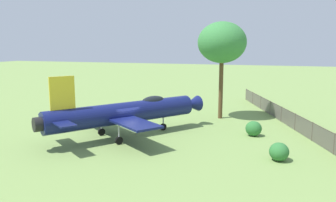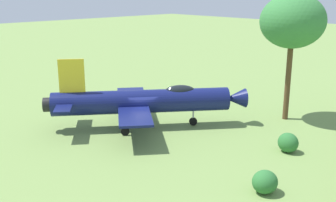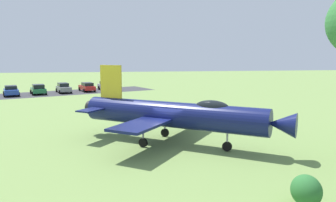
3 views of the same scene
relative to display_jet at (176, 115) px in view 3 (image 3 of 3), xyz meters
The scene contains 10 objects.
ground_plane 2.06m from the display_jet, 126.26° to the right, with size 200.00×200.00×0.00m, color #75934C.
parking_strip 35.36m from the display_jet, 156.90° to the right, with size 33.76×8.00×0.00m, color #38383D.
display_jet is the anchor object (origin of this frame).
shrub_by_tree 10.38m from the display_jet, 18.81° to the left, with size 1.32×1.16×1.25m.
info_plaque 5.97m from the display_jet, 137.33° to the left, with size 0.71×0.62×1.14m.
parked_car_silver 36.64m from the display_jet, behind, with size 4.79×3.52×1.48m.
parked_car_red 35.71m from the display_jet, 166.55° to the right, with size 4.71×3.13×1.49m.
parked_car_gray 35.47m from the display_jet, 160.40° to the right, with size 4.63×2.99×1.55m.
parked_car_green 35.28m from the display_jet, 154.11° to the right, with size 4.43×3.08×1.54m.
parked_car_blue 35.85m from the display_jet, 148.06° to the right, with size 4.43×3.08×1.50m.
Camera 3 is at (21.17, -3.85, 5.91)m, focal length 34.99 mm.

